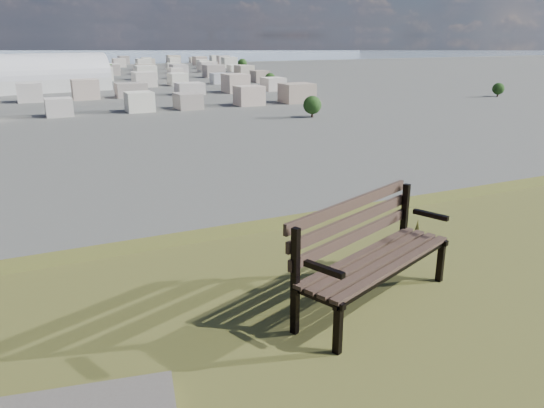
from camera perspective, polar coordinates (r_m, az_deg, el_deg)
park_bench at (r=4.39m, az=10.33°, el=-4.64°), size 1.71×1.10×0.86m
arena at (r=298.61m, az=-22.96°, el=12.22°), size 60.66×32.18×24.42m
city_blocks at (r=396.28m, az=-25.66°, el=12.58°), size 395.00×361.00×7.00m
bay_water at (r=901.54m, az=-26.01°, el=14.25°), size 2400.00×700.00×0.12m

